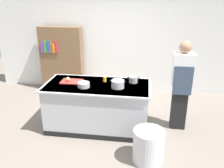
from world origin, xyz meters
TOP-DOWN VIEW (x-y plane):
  - ground_plane at (0.00, 0.00)m, footprint 10.00×10.00m
  - back_wall at (0.00, 2.10)m, footprint 6.40×0.12m
  - counter_island at (0.00, -0.00)m, footprint 1.98×0.98m
  - cutting_board at (-0.51, 0.07)m, footprint 0.40×0.28m
  - onion at (-0.58, 0.04)m, footprint 0.08×0.08m
  - stock_pot at (0.40, -0.09)m, footprint 0.30×0.23m
  - sauce_pan at (0.66, 0.21)m, footprint 0.23×0.16m
  - mixing_bowl at (-0.22, -0.15)m, footprint 0.22×0.22m
  - juice_cup at (0.11, 0.18)m, footprint 0.07×0.07m
  - trash_bin at (0.98, -0.89)m, footprint 0.48×0.48m
  - person_chef at (1.55, 0.22)m, footprint 0.38×0.25m
  - bookshelf at (-1.33, 1.80)m, footprint 1.10×0.31m

SIDE VIEW (x-z plane):
  - ground_plane at x=0.00m, z-range 0.00..0.00m
  - trash_bin at x=0.98m, z-range 0.00..0.55m
  - counter_island at x=0.00m, z-range 0.02..0.92m
  - bookshelf at x=-1.33m, z-range 0.00..1.70m
  - cutting_board at x=-0.51m, z-range 0.90..0.92m
  - person_chef at x=1.55m, z-range 0.05..1.77m
  - mixing_bowl at x=-0.22m, z-range 0.90..0.99m
  - juice_cup at x=0.11m, z-range 0.90..1.00m
  - sauce_pan at x=0.66m, z-range 0.90..1.02m
  - onion at x=-0.58m, z-range 0.92..1.00m
  - stock_pot at x=0.40m, z-range 0.90..1.04m
  - back_wall at x=0.00m, z-range 0.00..3.00m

